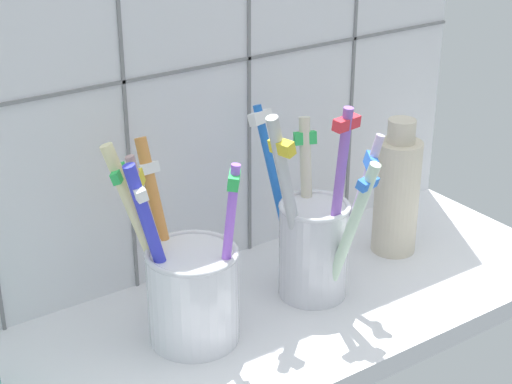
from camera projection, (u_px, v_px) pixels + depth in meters
The scene contains 5 objects.
counter_slab at pixel (260, 326), 74.14cm from camera, with size 64.00×22.00×2.00cm, color silver.
tile_wall_back at pixel (183, 60), 74.12cm from camera, with size 64.00×2.20×45.00cm.
toothbrush_cup_left at pixel (189, 286), 68.83cm from camera, with size 9.35×10.73×17.32cm.
toothbrush_cup_right at pixel (314, 239), 74.91cm from camera, with size 10.77×14.38×18.90cm.
ceramic_vase at pixel (397, 193), 82.44cm from camera, with size 4.43×4.43×13.95cm.
Camera 1 is at (-35.81, -51.09, 42.80)cm, focal length 58.64 mm.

